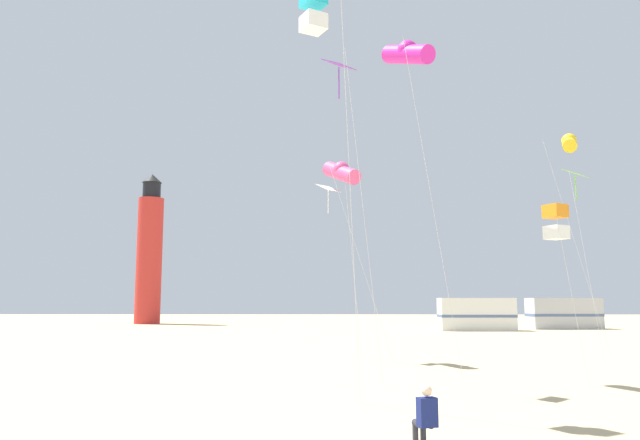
{
  "coord_description": "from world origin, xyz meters",
  "views": [
    {
      "loc": [
        -0.34,
        -6.88,
        2.72
      ],
      "look_at": [
        -0.63,
        9.38,
        4.86
      ],
      "focal_mm": 33.71,
      "sensor_mm": 36.0,
      "label": 1
    }
  ],
  "objects_px": {
    "kite_tube_magenta": "(408,53)",
    "kite_box_orange": "(556,222)",
    "kite_diamond_white": "(330,194)",
    "rv_van_silver": "(564,314)",
    "kite_flyer_standing": "(425,415)",
    "kite_box_cyan": "(314,12)",
    "lighthouse_distant": "(149,253)",
    "kite_tube_rainbow": "(341,172)",
    "rv_van_white": "(476,314)",
    "kite_tube_gold": "(569,143)",
    "kite_diamond_violet": "(341,78)",
    "kite_diamond_lime": "(576,180)"
  },
  "relations": [
    {
      "from": "kite_diamond_lime",
      "to": "kite_diamond_white",
      "type": "relative_size",
      "value": 1.04
    },
    {
      "from": "kite_diamond_lime",
      "to": "kite_tube_magenta",
      "type": "height_order",
      "value": "kite_tube_magenta"
    },
    {
      "from": "rv_van_white",
      "to": "kite_diamond_white",
      "type": "bearing_deg",
      "value": -117.12
    },
    {
      "from": "kite_tube_rainbow",
      "to": "kite_diamond_white",
      "type": "height_order",
      "value": "kite_tube_rainbow"
    },
    {
      "from": "kite_box_orange",
      "to": "kite_tube_magenta",
      "type": "bearing_deg",
      "value": 157.95
    },
    {
      "from": "kite_tube_rainbow",
      "to": "lighthouse_distant",
      "type": "relative_size",
      "value": 0.55
    },
    {
      "from": "kite_box_cyan",
      "to": "lighthouse_distant",
      "type": "bearing_deg",
      "value": 111.18
    },
    {
      "from": "kite_diamond_lime",
      "to": "kite_box_cyan",
      "type": "xyz_separation_m",
      "value": [
        -11.22,
        -10.55,
        2.62
      ]
    },
    {
      "from": "kite_diamond_violet",
      "to": "kite_box_orange",
      "type": "bearing_deg",
      "value": 1.69
    },
    {
      "from": "kite_flyer_standing",
      "to": "kite_box_cyan",
      "type": "distance_m",
      "value": 10.95
    },
    {
      "from": "lighthouse_distant",
      "to": "kite_diamond_white",
      "type": "bearing_deg",
      "value": -62.63
    },
    {
      "from": "kite_tube_gold",
      "to": "kite_box_orange",
      "type": "distance_m",
      "value": 13.46
    },
    {
      "from": "kite_box_cyan",
      "to": "rv_van_white",
      "type": "bearing_deg",
      "value": 70.7
    },
    {
      "from": "kite_diamond_white",
      "to": "kite_box_orange",
      "type": "relative_size",
      "value": 1.39
    },
    {
      "from": "rv_van_silver",
      "to": "kite_box_orange",
      "type": "bearing_deg",
      "value": -115.7
    },
    {
      "from": "kite_flyer_standing",
      "to": "kite_tube_rainbow",
      "type": "xyz_separation_m",
      "value": [
        -1.21,
        15.73,
        7.89
      ]
    },
    {
      "from": "kite_box_orange",
      "to": "lighthouse_distant",
      "type": "bearing_deg",
      "value": 120.47
    },
    {
      "from": "kite_tube_gold",
      "to": "kite_diamond_white",
      "type": "xyz_separation_m",
      "value": [
        -12.52,
        -3.2,
        -3.25
      ]
    },
    {
      "from": "kite_flyer_standing",
      "to": "kite_diamond_white",
      "type": "bearing_deg",
      "value": -101.41
    },
    {
      "from": "kite_diamond_lime",
      "to": "kite_box_orange",
      "type": "height_order",
      "value": "kite_diamond_lime"
    },
    {
      "from": "kite_diamond_violet",
      "to": "kite_tube_magenta",
      "type": "height_order",
      "value": "kite_tube_magenta"
    },
    {
      "from": "kite_tube_gold",
      "to": "rv_van_white",
      "type": "distance_m",
      "value": 24.07
    },
    {
      "from": "lighthouse_distant",
      "to": "rv_van_white",
      "type": "bearing_deg",
      "value": -22.62
    },
    {
      "from": "kite_tube_rainbow",
      "to": "rv_van_white",
      "type": "xyz_separation_m",
      "value": [
        12.14,
        25.84,
        -7.12
      ]
    },
    {
      "from": "kite_flyer_standing",
      "to": "kite_tube_gold",
      "type": "xyz_separation_m",
      "value": [
        10.77,
        19.42,
        10.19
      ]
    },
    {
      "from": "kite_tube_gold",
      "to": "kite_box_cyan",
      "type": "height_order",
      "value": "kite_tube_gold"
    },
    {
      "from": "kite_diamond_white",
      "to": "rv_van_white",
      "type": "relative_size",
      "value": 1.25
    },
    {
      "from": "rv_van_silver",
      "to": "lighthouse_distant",
      "type": "bearing_deg",
      "value": 161.03
    },
    {
      "from": "kite_flyer_standing",
      "to": "rv_van_silver",
      "type": "xyz_separation_m",
      "value": [
        19.66,
        44.66,
        0.78
      ]
    },
    {
      "from": "kite_diamond_violet",
      "to": "kite_tube_gold",
      "type": "bearing_deg",
      "value": 43.06
    },
    {
      "from": "kite_tube_gold",
      "to": "kite_box_cyan",
      "type": "relative_size",
      "value": 1.04
    },
    {
      "from": "kite_box_cyan",
      "to": "lighthouse_distant",
      "type": "height_order",
      "value": "lighthouse_distant"
    },
    {
      "from": "kite_tube_magenta",
      "to": "lighthouse_distant",
      "type": "bearing_deg",
      "value": 117.14
    },
    {
      "from": "kite_tube_gold",
      "to": "rv_van_silver",
      "type": "height_order",
      "value": "kite_tube_gold"
    },
    {
      "from": "kite_diamond_white",
      "to": "rv_van_silver",
      "type": "relative_size",
      "value": 1.22
    },
    {
      "from": "kite_diamond_white",
      "to": "kite_box_cyan",
      "type": "height_order",
      "value": "kite_box_cyan"
    },
    {
      "from": "kite_flyer_standing",
      "to": "kite_diamond_violet",
      "type": "relative_size",
      "value": 0.11
    },
    {
      "from": "kite_flyer_standing",
      "to": "kite_diamond_white",
      "type": "xyz_separation_m",
      "value": [
        -1.75,
        16.22,
        6.94
      ]
    },
    {
      "from": "kite_box_cyan",
      "to": "kite_diamond_white",
      "type": "bearing_deg",
      "value": 88.03
    },
    {
      "from": "kite_tube_magenta",
      "to": "kite_box_orange",
      "type": "relative_size",
      "value": 2.16
    },
    {
      "from": "kite_diamond_lime",
      "to": "lighthouse_distant",
      "type": "xyz_separation_m",
      "value": [
        -31.02,
        40.57,
        -0.05
      ]
    },
    {
      "from": "kite_tube_gold",
      "to": "kite_box_cyan",
      "type": "xyz_separation_m",
      "value": [
        -12.94,
        -15.26,
        -0.3
      ]
    },
    {
      "from": "lighthouse_distant",
      "to": "kite_tube_rainbow",
      "type": "bearing_deg",
      "value": -62.3
    },
    {
      "from": "kite_tube_gold",
      "to": "kite_diamond_violet",
      "type": "xyz_separation_m",
      "value": [
        -12.13,
        -11.34,
        -0.69
      ]
    },
    {
      "from": "kite_diamond_violet",
      "to": "kite_tube_rainbow",
      "type": "height_order",
      "value": "kite_diamond_violet"
    },
    {
      "from": "lighthouse_distant",
      "to": "kite_box_orange",
      "type": "bearing_deg",
      "value": -59.53
    },
    {
      "from": "kite_tube_gold",
      "to": "kite_tube_rainbow",
      "type": "distance_m",
      "value": 12.75
    },
    {
      "from": "rv_van_white",
      "to": "rv_van_silver",
      "type": "bearing_deg",
      "value": 19.02
    },
    {
      "from": "kite_diamond_lime",
      "to": "kite_tube_rainbow",
      "type": "relative_size",
      "value": 0.91
    },
    {
      "from": "kite_diamond_violet",
      "to": "kite_box_cyan",
      "type": "bearing_deg",
      "value": -101.63
    }
  ]
}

